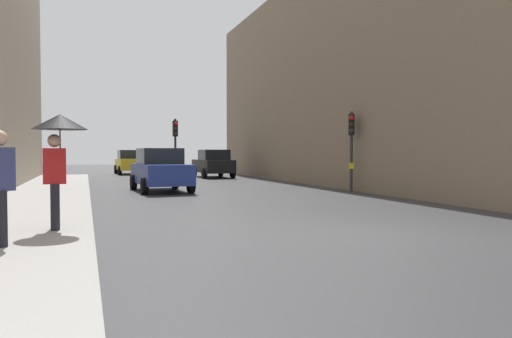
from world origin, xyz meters
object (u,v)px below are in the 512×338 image
object	(u,v)px
car_yellow_taxi	(130,162)
pedestrian_with_umbrella	(58,139)
traffic_light_mid_street	(351,137)
car_dark_suv	(213,164)
car_blue_van	(161,170)
traffic_light_far_median	(175,138)

from	to	relation	value
car_yellow_taxi	pedestrian_with_umbrella	xyz separation A→B (m)	(-3.58, -27.89, 0.96)
traffic_light_mid_street	car_yellow_taxi	distance (m)	21.19
car_yellow_taxi	car_dark_suv	size ratio (longest dim) A/B	1.01
car_blue_van	traffic_light_mid_street	bearing A→B (deg)	-21.22
traffic_light_mid_street	traffic_light_far_median	size ratio (longest dim) A/B	0.95
traffic_light_mid_street	traffic_light_far_median	xyz separation A→B (m)	(-5.57, 8.99, 0.11)
car_yellow_taxi	car_blue_van	xyz separation A→B (m)	(-0.20, -17.14, 0.00)
traffic_light_mid_street	car_dark_suv	bearing A→B (deg)	100.55
traffic_light_far_median	pedestrian_with_umbrella	bearing A→B (deg)	-106.59
car_dark_suv	traffic_light_mid_street	bearing A→B (deg)	-79.45
traffic_light_far_median	car_yellow_taxi	xyz separation A→B (m)	(-1.46, 10.95, -1.46)
traffic_light_far_median	car_blue_van	world-z (taller)	traffic_light_far_median
car_blue_van	car_yellow_taxi	bearing A→B (deg)	89.32
pedestrian_with_umbrella	car_dark_suv	bearing A→B (deg)	68.91
traffic_light_far_median	car_dark_suv	distance (m)	5.43
car_yellow_taxi	car_dark_suv	bearing A→B (deg)	-55.91
traffic_light_mid_street	pedestrian_with_umbrella	xyz separation A→B (m)	(-10.61, -7.94, -0.39)
traffic_light_mid_street	car_blue_van	bearing A→B (deg)	158.78
car_yellow_taxi	pedestrian_with_umbrella	size ratio (longest dim) A/B	2.00
traffic_light_far_median	pedestrian_with_umbrella	distance (m)	17.67
car_dark_suv	pedestrian_with_umbrella	distance (m)	22.67
car_dark_suv	car_blue_van	bearing A→B (deg)	-114.66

